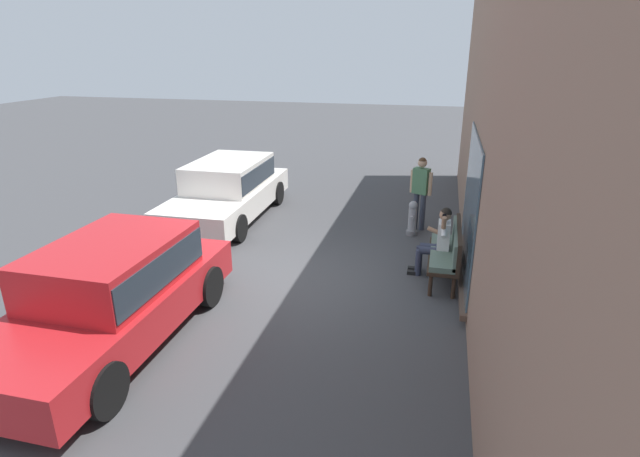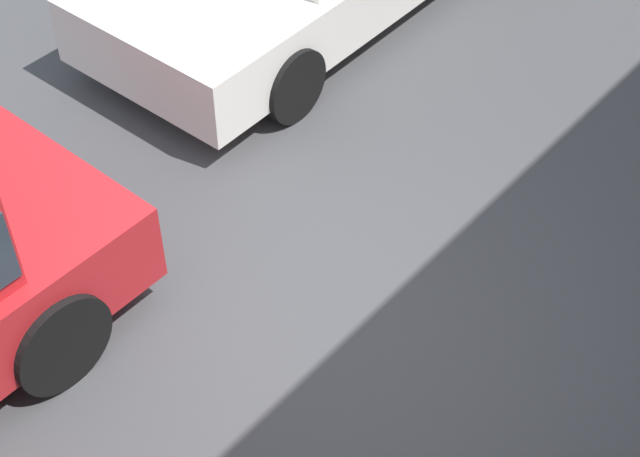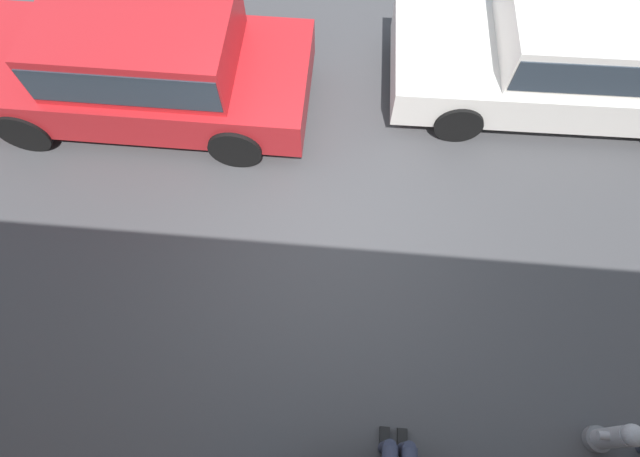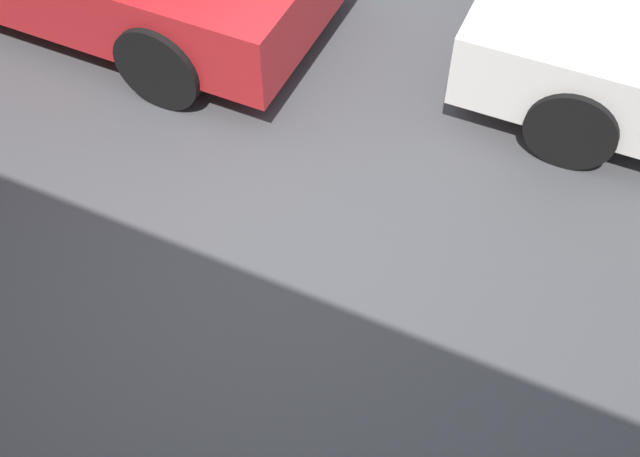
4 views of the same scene
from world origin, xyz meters
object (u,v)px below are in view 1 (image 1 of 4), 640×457
(person_on_phone, at_px, (438,240))
(parked_car_mid, at_px, (113,289))
(bench, at_px, (449,249))
(parked_car_near, at_px, (228,187))
(fire_hydrant, at_px, (412,219))
(pedestrian_standing, at_px, (421,187))

(person_on_phone, bearing_deg, parked_car_mid, -53.00)
(bench, xyz_separation_m, person_on_phone, (-0.10, -0.22, 0.13))
(person_on_phone, distance_m, parked_car_near, 5.64)
(person_on_phone, bearing_deg, fire_hydrant, -164.22)
(parked_car_near, bearing_deg, pedestrian_standing, 93.32)
(person_on_phone, height_order, parked_car_mid, parked_car_mid)
(parked_car_near, distance_m, parked_car_mid, 5.67)
(parked_car_mid, bearing_deg, fire_hydrant, 144.35)
(parked_car_near, relative_size, fire_hydrant, 5.77)
(bench, relative_size, fire_hydrant, 2.17)
(bench, bearing_deg, parked_car_near, -113.37)
(bench, xyz_separation_m, fire_hydrant, (-2.17, -0.81, -0.20))
(parked_car_mid, bearing_deg, pedestrian_standing, 145.58)
(bench, distance_m, pedestrian_standing, 2.73)
(bench, relative_size, pedestrian_standing, 1.02)
(bench, distance_m, parked_car_mid, 5.77)
(bench, bearing_deg, fire_hydrant, -159.58)
(bench, bearing_deg, pedestrian_standing, -165.22)
(parked_car_near, xyz_separation_m, parked_car_mid, (5.63, 0.67, 0.04))
(parked_car_near, height_order, parked_car_mid, parked_car_mid)
(pedestrian_standing, height_order, fire_hydrant, pedestrian_standing)
(person_on_phone, xyz_separation_m, parked_car_near, (-2.23, -5.18, 0.08))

